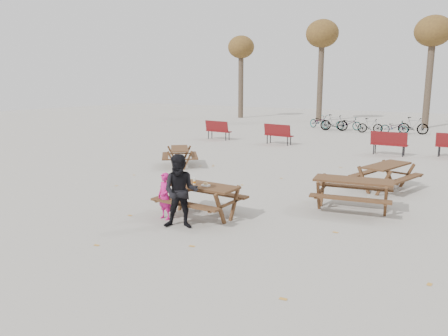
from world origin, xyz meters
The scene contains 14 objects.
ground centered at (0.00, 0.00, 0.00)m, with size 80.00×80.00×0.00m, color gray.
main_picnic_table centered at (0.00, 0.00, 0.59)m, with size 1.80×1.45×0.78m.
food_tray centered at (0.19, -0.06, 0.79)m, with size 0.18×0.11×0.04m, color white.
bread_roll centered at (0.19, -0.06, 0.83)m, with size 0.14×0.06×0.05m, color tan.
soda_bottle centered at (-0.12, -0.08, 0.85)m, with size 0.07×0.07×0.17m.
child centered at (-0.58, -0.59, 0.54)m, with size 0.40×0.26×1.09m, color #C61873.
adult centered at (0.11, -0.86, 0.81)m, with size 0.78×0.61×1.61m, color black.
picnic_table_east centered at (2.83, 2.41, 0.40)m, with size 1.85×1.49×0.80m, color #392214, non-canonical shape.
picnic_table_north centered at (-4.33, 4.59, 0.35)m, with size 1.60×1.29×0.69m, color #392214, non-canonical shape.
picnic_table_far centered at (3.00, 5.02, 0.38)m, with size 1.77×1.43×0.76m, color #392214, non-canonical shape.
park_bench_row centered at (-1.40, 11.89, 0.52)m, with size 13.07×1.34×1.03m.
bicycle_row centered at (-2.12, 19.96, 0.47)m, with size 7.77×1.99×1.04m.
tree_row centered at (0.90, 25.15, 6.19)m, with size 32.17×3.52×8.26m.
fallen_leaves centered at (0.50, 2.50, 0.00)m, with size 11.00×11.00×0.01m, color #BB802D, non-canonical shape.
Camera 1 is at (5.86, -7.93, 3.12)m, focal length 35.00 mm.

